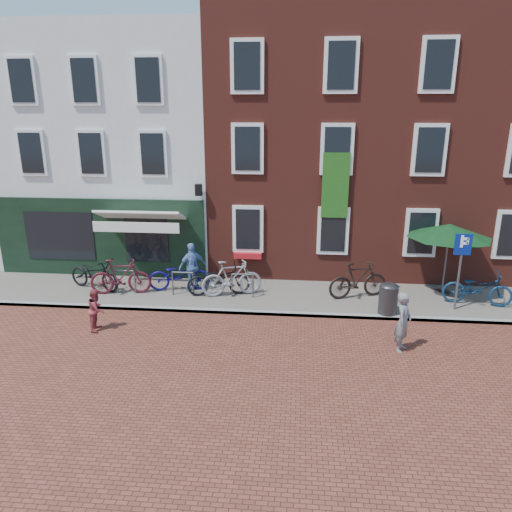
# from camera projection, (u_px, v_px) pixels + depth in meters

# --- Properties ---
(ground) EXTENTS (80.00, 80.00, 0.00)m
(ground) POSITION_uv_depth(u_px,v_px,m) (222.00, 314.00, 14.77)
(ground) COLOR brown
(sidewalk) EXTENTS (24.00, 3.00, 0.10)m
(sidewalk) POSITION_uv_depth(u_px,v_px,m) (258.00, 296.00, 16.09)
(sidewalk) COLOR slate
(sidewalk) RESTS_ON ground
(building_stucco) EXTENTS (8.00, 8.00, 9.00)m
(building_stucco) POSITION_uv_depth(u_px,v_px,m) (131.00, 148.00, 20.56)
(building_stucco) COLOR silver
(building_stucco) RESTS_ON ground
(building_brick_mid) EXTENTS (6.00, 8.00, 10.00)m
(building_brick_mid) POSITION_uv_depth(u_px,v_px,m) (294.00, 136.00, 19.79)
(building_brick_mid) COLOR maroon
(building_brick_mid) RESTS_ON ground
(building_brick_right) EXTENTS (6.00, 8.00, 10.00)m
(building_brick_right) POSITION_uv_depth(u_px,v_px,m) (443.00, 137.00, 19.25)
(building_brick_right) COLOR maroon
(building_brick_right) RESTS_ON ground
(litter_bin) EXTENTS (0.57, 0.57, 1.05)m
(litter_bin) POSITION_uv_depth(u_px,v_px,m) (388.00, 297.00, 14.42)
(litter_bin) COLOR #343537
(litter_bin) RESTS_ON sidewalk
(parking_sign) EXTENTS (0.50, 0.08, 2.43)m
(parking_sign) POSITION_uv_depth(u_px,v_px,m) (461.00, 258.00, 14.40)
(parking_sign) COLOR #4C4C4F
(parking_sign) RESTS_ON sidewalk
(parasol) EXTENTS (2.73, 2.73, 2.51)m
(parasol) POSITION_uv_depth(u_px,v_px,m) (450.00, 228.00, 15.48)
(parasol) COLOR #4C4C4F
(parasol) RESTS_ON sidewalk
(woman) EXTENTS (0.59, 0.69, 1.61)m
(woman) POSITION_uv_depth(u_px,v_px,m) (403.00, 322.00, 12.33)
(woman) COLOR slate
(woman) RESTS_ON ground
(boy) EXTENTS (0.53, 0.65, 1.23)m
(boy) POSITION_uv_depth(u_px,v_px,m) (97.00, 309.00, 13.56)
(boy) COLOR #9F383E
(boy) RESTS_ON ground
(cafe_person) EXTENTS (1.03, 0.90, 1.67)m
(cafe_person) POSITION_uv_depth(u_px,v_px,m) (192.00, 267.00, 16.27)
(cafe_person) COLOR #6E95D1
(cafe_person) RESTS_ON sidewalk
(bicycle_0) EXTENTS (2.21, 1.41, 1.10)m
(bicycle_0) POSITION_uv_depth(u_px,v_px,m) (94.00, 274.00, 16.41)
(bicycle_0) COLOR black
(bicycle_0) RESTS_ON sidewalk
(bicycle_1) EXTENTS (2.09, 0.91, 1.22)m
(bicycle_1) POSITION_uv_depth(u_px,v_px,m) (120.00, 277.00, 15.96)
(bicycle_1) COLOR #4C141F
(bicycle_1) RESTS_ON sidewalk
(bicycle_2) EXTENTS (2.18, 1.09, 1.10)m
(bicycle_2) POSITION_uv_depth(u_px,v_px,m) (179.00, 275.00, 16.31)
(bicycle_2) COLOR #10095A
(bicycle_2) RESTS_ON sidewalk
(bicycle_3) EXTENTS (2.10, 1.17, 1.22)m
(bicycle_3) POSITION_uv_depth(u_px,v_px,m) (232.00, 278.00, 15.82)
(bicycle_3) COLOR gray
(bicycle_3) RESTS_ON sidewalk
(bicycle_4) EXTENTS (2.20, 1.18, 1.10)m
(bicycle_4) POSITION_uv_depth(u_px,v_px,m) (218.00, 279.00, 15.88)
(bicycle_4) COLOR black
(bicycle_4) RESTS_ON sidewalk
(bicycle_5) EXTENTS (2.10, 1.21, 1.22)m
(bicycle_5) POSITION_uv_depth(u_px,v_px,m) (358.00, 280.00, 15.64)
(bicycle_5) COLOR black
(bicycle_5) RESTS_ON sidewalk
(bicycle_6) EXTENTS (2.18, 1.07, 1.10)m
(bicycle_6) POSITION_uv_depth(u_px,v_px,m) (478.00, 288.00, 15.08)
(bicycle_6) COLOR #0F2D4E
(bicycle_6) RESTS_ON sidewalk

